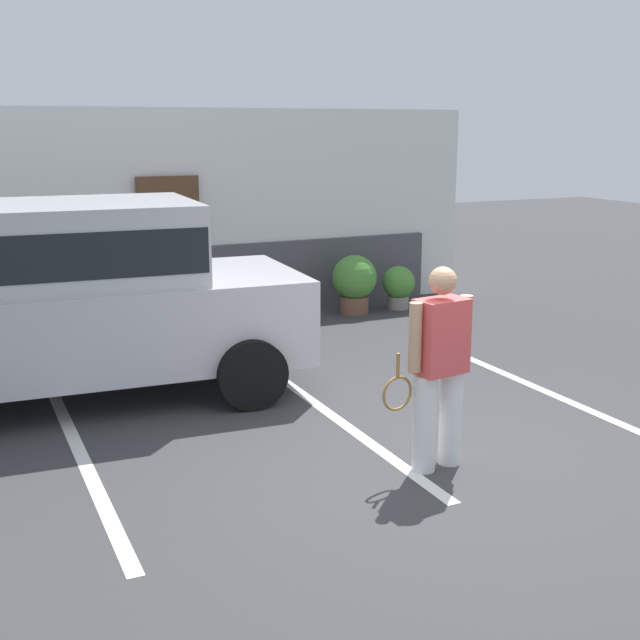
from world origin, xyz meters
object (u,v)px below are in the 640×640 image
object	(u,v)px
parked_suv	(67,292)
potted_plant_secondary	(399,285)
tennis_player_man	(439,366)
potted_plant_by_porch	(355,281)

from	to	relation	value
parked_suv	potted_plant_secondary	world-z (taller)	parked_suv
tennis_player_man	potted_plant_by_porch	distance (m)	5.78
potted_plant_secondary	tennis_player_man	bearing A→B (deg)	-117.36
potted_plant_by_porch	tennis_player_man	bearing A→B (deg)	-110.52
tennis_player_man	potted_plant_secondary	distance (m)	6.08
parked_suv	potted_plant_by_porch	size ratio (longest dim) A/B	5.28
parked_suv	potted_plant_by_porch	bearing A→B (deg)	30.84
potted_plant_by_porch	potted_plant_secondary	xyz separation A→B (m)	(0.76, -0.02, -0.12)
tennis_player_man	potted_plant_by_porch	size ratio (longest dim) A/B	1.91
parked_suv	potted_plant_by_porch	xyz separation A→B (m)	(4.51, 2.31, -0.65)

